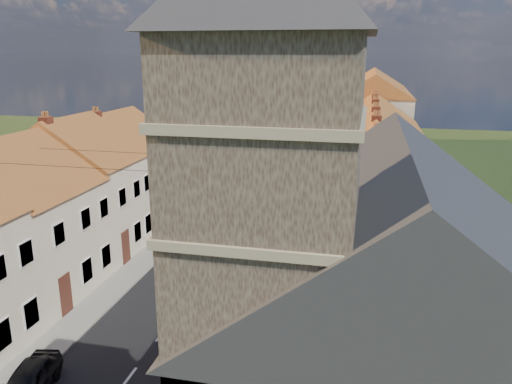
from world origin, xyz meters
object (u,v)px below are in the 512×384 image
Objects in this scene: lamppost at (167,196)px; pedestrian_right_b at (301,228)px; car_far at (266,169)px; church at (377,309)px; car_near at (28,382)px; pedestrian_right at (222,359)px; car_distant at (273,152)px.

pedestrian_right_b is (8.57, 2.60, -2.45)m from lamppost.
car_far is at bearing 83.78° from lamppost.
church is 3.22× the size of car_far.
church is 4.16× the size of car_near.
church is at bearing -51.70° from lamppost.
car_distant is at bearing -88.76° from pedestrian_right.
car_distant is 28.95m from pedestrian_right_b.
car_near is 19.80m from pedestrian_right_b.
car_distant is 2.75× the size of pedestrian_right.
church is 21.38m from lamppost.
car_near is at bearing 13.73° from pedestrian_right.
car_near is 46.15m from car_distant.
pedestrian_right_b reaches higher than car_far.
church is 9.36× the size of pedestrian_right.
pedestrian_right is at bearing 76.79° from pedestrian_right_b.
car_near is at bearing 174.73° from church.
car_distant is 2.31× the size of pedestrian_right_b.
car_far is 1.06× the size of car_distant.
church reaches higher than car_near.
car_distant is (0.72, 46.15, -0.00)m from car_near.
lamppost is 3.69× the size of pedestrian_right.
car_near is (0.61, -15.52, -2.92)m from lamppost.
church is 49.05m from car_distant.
car_far is at bearing -88.17° from pedestrian_right.
car_near reaches higher than car_distant.
lamppost is 1.34× the size of car_distant.
church is 2.53× the size of lamppost.
pedestrian_right_b reaches higher than car_near.
pedestrian_right is (7.51, -12.93, -2.61)m from lamppost.
church reaches higher than pedestrian_right.
pedestrian_right_b is (1.06, 15.53, 0.15)m from pedestrian_right.
lamppost reaches higher than car_distant.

